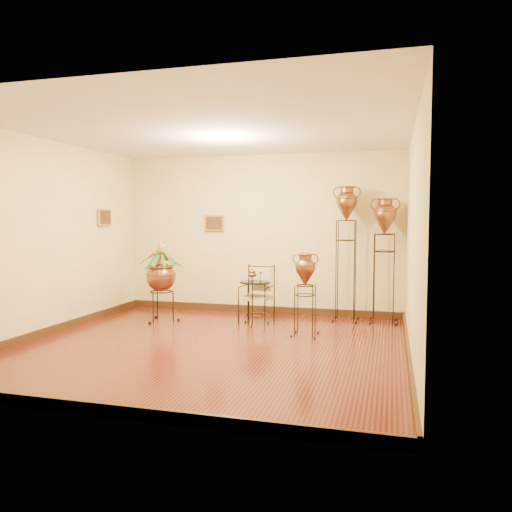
% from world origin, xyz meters
% --- Properties ---
extents(ground, '(5.00, 5.00, 0.00)m').
position_xyz_m(ground, '(0.00, 0.00, 0.00)').
color(ground, maroon).
rests_on(ground, ground).
extents(room_shell, '(5.02, 5.02, 2.81)m').
position_xyz_m(room_shell, '(-0.01, 0.01, 1.73)').
color(room_shell, '#FDEDA3').
rests_on(room_shell, ground).
extents(amphora_tall, '(0.55, 0.55, 2.22)m').
position_xyz_m(amphora_tall, '(1.54, 2.15, 1.14)').
color(amphora_tall, black).
rests_on(amphora_tall, ground).
extents(amphora_mid, '(0.59, 0.59, 2.03)m').
position_xyz_m(amphora_mid, '(2.15, 2.15, 1.02)').
color(amphora_mid, black).
rests_on(amphora_mid, ground).
extents(amphora_short, '(0.38, 0.38, 1.20)m').
position_xyz_m(amphora_short, '(1.08, 0.91, 0.60)').
color(amphora_short, black).
rests_on(amphora_short, ground).
extents(planter_urn, '(0.81, 0.81, 1.41)m').
position_xyz_m(planter_urn, '(-1.36, 1.31, 0.79)').
color(planter_urn, black).
rests_on(planter_urn, ground).
extents(armchair, '(0.57, 0.54, 0.92)m').
position_xyz_m(armchair, '(0.20, 1.52, 0.46)').
color(armchair, black).
rests_on(armchair, ground).
extents(side_table, '(0.57, 0.57, 0.87)m').
position_xyz_m(side_table, '(0.19, 1.45, 0.36)').
color(side_table, black).
rests_on(side_table, ground).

